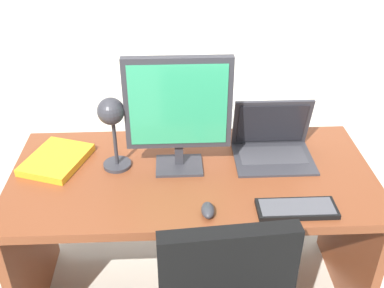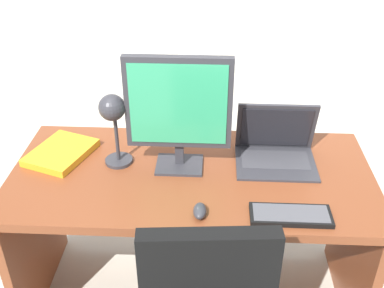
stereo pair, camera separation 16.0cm
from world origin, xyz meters
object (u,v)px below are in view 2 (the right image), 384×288
Objects in this scene: monitor at (178,107)px; book at (61,153)px; mouse at (200,211)px; laptop at (276,142)px; keyboard at (291,215)px; desk_lamp at (113,116)px; desk at (192,205)px.

monitor is 0.60m from book.
book is (-0.63, 0.37, -0.00)m from mouse.
book is (-0.95, -0.04, -0.06)m from laptop.
mouse reaches higher than book.
keyboard is 0.80m from desk_lamp.
laptop is at bearing 12.57° from monitor.
desk is at bearing 1.15° from desk_lamp.
monitor reaches higher than laptop.
desk_lamp is 0.35m from book.
desk is 4.43× the size of book.
desk_lamp reaches higher than keyboard.
monitor reaches higher than mouse.
keyboard reaches higher than desk.
desk is 0.40m from mouse.
mouse is 0.26× the size of desk_lamp.
desk is at bearing 0.76° from monitor.
desk_lamp is (-0.37, 0.31, 0.22)m from mouse.
laptop reaches higher than mouse.
monitor is 1.46× the size of laptop.
monitor is at bearing 144.30° from keyboard.
monitor is at bearing -6.02° from book.
book is at bearing 149.45° from mouse.
keyboard is (0.44, -0.31, -0.28)m from monitor.
desk_lamp is at bearing -13.09° from book.
desk_lamp is at bearing 139.63° from mouse.
desk_lamp is (-0.27, -0.01, -0.05)m from monitor.
mouse is (0.04, -0.32, 0.23)m from desk.
monitor is 1.48× the size of desk_lamp.
monitor reaches higher than keyboard.
desk_lamp is at bearing -178.77° from monitor.
monitor reaches higher than desk_lamp.
laptop is at bearing 52.33° from mouse.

